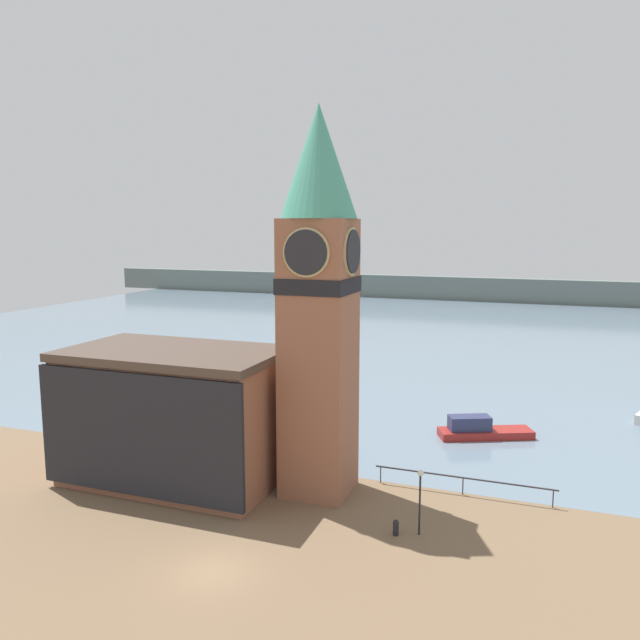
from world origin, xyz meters
The scene contains 9 objects.
ground_plane centered at (0.00, 0.00, 0.00)m, with size 160.00×160.00×0.00m, color brown.
water centered at (0.00, 72.67, 0.00)m, with size 160.00×120.00×0.00m.
far_shoreline centered at (0.00, 112.67, 2.50)m, with size 180.00×3.00×5.00m.
pier_railing centered at (9.75, 12.42, 0.95)m, with size 10.62×0.08×1.09m.
clock_tower centered at (1.54, 10.04, 11.96)m, with size 4.38×4.38×22.49m.
pier_building centered at (-7.50, 8.56, 4.17)m, with size 13.39×7.86×8.30m.
boat_near centered at (9.61, 23.19, 0.60)m, with size 7.15×4.61×1.67m.
mooring_bollard_near centered at (7.17, 6.24, 0.46)m, with size 0.31×0.31×0.85m.
lamp_post centered at (8.28, 6.73, 2.48)m, with size 0.32×0.32×3.49m.
Camera 1 is at (13.91, -23.34, 15.74)m, focal length 35.00 mm.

